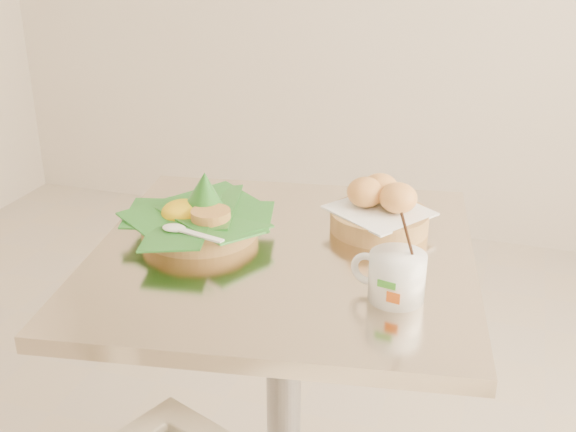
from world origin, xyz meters
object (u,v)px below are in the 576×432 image
(rice_basket, at_px, (199,216))
(coffee_mug, at_px, (395,275))
(bread_basket, at_px, (380,209))
(cafe_table, at_px, (284,350))

(rice_basket, distance_m, coffee_mug, 0.43)
(bread_basket, xyz_separation_m, coffee_mug, (0.08, -0.27, 0.00))
(rice_basket, relative_size, bread_basket, 1.24)
(bread_basket, distance_m, coffee_mug, 0.28)
(cafe_table, xyz_separation_m, bread_basket, (0.15, 0.15, 0.26))
(cafe_table, height_order, coffee_mug, coffee_mug)
(bread_basket, bearing_deg, coffee_mug, -73.58)
(bread_basket, relative_size, coffee_mug, 1.43)
(cafe_table, height_order, rice_basket, rice_basket)
(cafe_table, relative_size, coffee_mug, 5.06)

